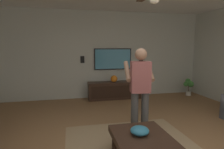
% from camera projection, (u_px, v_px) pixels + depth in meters
% --- Properties ---
extents(wall_back_tv, '(0.10, 7.00, 2.82)m').
position_uv_depth(wall_back_tv, '(102.00, 55.00, 6.28)').
color(wall_back_tv, '#B2B7AD').
rests_on(wall_back_tv, ground).
extents(coffee_table, '(1.00, 0.80, 0.40)m').
position_uv_depth(coffee_table, '(143.00, 143.00, 2.72)').
color(coffee_table, '#332116').
rests_on(coffee_table, ground).
extents(media_console, '(0.45, 1.70, 0.55)m').
position_uv_depth(media_console, '(114.00, 90.00, 6.19)').
color(media_console, '#332116').
rests_on(media_console, ground).
extents(tv, '(0.05, 1.24, 0.70)m').
position_uv_depth(tv, '(113.00, 59.00, 6.29)').
color(tv, black).
extents(person_standing, '(0.59, 0.59, 1.64)m').
position_uv_depth(person_standing, '(140.00, 86.00, 3.57)').
color(person_standing, '#3F3F3F').
rests_on(person_standing, ground).
extents(potted_plant_short, '(0.34, 0.31, 0.58)m').
position_uv_depth(potted_plant_short, '(189.00, 85.00, 6.59)').
color(potted_plant_short, '#B7B2A8').
rests_on(potted_plant_short, ground).
extents(bowl, '(0.27, 0.27, 0.12)m').
position_uv_depth(bowl, '(140.00, 131.00, 2.75)').
color(bowl, teal).
rests_on(bowl, coffee_table).
extents(remote_white, '(0.15, 0.11, 0.02)m').
position_uv_depth(remote_white, '(136.00, 132.00, 2.82)').
color(remote_white, white).
rests_on(remote_white, coffee_table).
extents(vase_round, '(0.22, 0.22, 0.22)m').
position_uv_depth(vase_round, '(114.00, 79.00, 6.10)').
color(vase_round, orange).
rests_on(vase_round, media_console).
extents(wall_speaker_left, '(0.06, 0.12, 0.22)m').
position_uv_depth(wall_speaker_left, '(141.00, 58.00, 6.51)').
color(wall_speaker_left, black).
extents(wall_speaker_right, '(0.06, 0.12, 0.22)m').
position_uv_depth(wall_speaker_right, '(82.00, 60.00, 6.08)').
color(wall_speaker_right, black).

